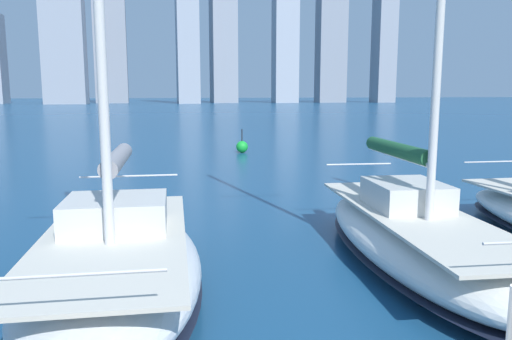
{
  "coord_description": "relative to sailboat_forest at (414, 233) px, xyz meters",
  "views": [
    {
      "loc": [
        2.11,
        2.19,
        3.58
      ],
      "look_at": [
        0.18,
        -6.35,
        2.2
      ],
      "focal_mm": 35.0,
      "sensor_mm": 36.0,
      "label": 1
    }
  ],
  "objects": [
    {
      "name": "sailboat_grey",
      "position": [
        5.91,
        0.48,
        -0.01
      ],
      "size": [
        3.35,
        7.13,
        10.19
      ],
      "color": "silver",
      "rests_on": "ground"
    },
    {
      "name": "channel_buoy",
      "position": [
        -0.32,
        -19.93,
        -0.33
      ],
      "size": [
        0.7,
        0.7,
        1.4
      ],
      "color": "green",
      "rests_on": "ground"
    },
    {
      "name": "sailboat_forest",
      "position": [
        0.0,
        0.0,
        0.0
      ],
      "size": [
        3.15,
        8.1,
        12.21
      ],
      "color": "white",
      "rests_on": "ground"
    },
    {
      "name": "city_skyline",
      "position": [
        9.34,
        -153.1,
        20.26
      ],
      "size": [
        169.93,
        20.72,
        53.47
      ],
      "color": "#8F949E",
      "rests_on": "ground"
    }
  ]
}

